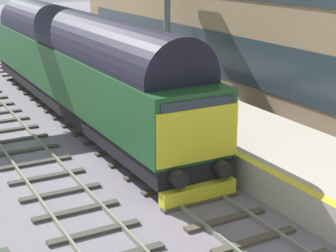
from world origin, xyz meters
TOP-DOWN VIEW (x-y plane):
  - ground_plane at (0.00, 0.00)m, footprint 140.00×140.00m
  - track_main at (0.00, 0.00)m, footprint 2.50×60.00m
  - track_adjacent_west at (-3.36, -0.00)m, footprint 2.50×60.00m
  - station_platform at (3.60, 0.00)m, footprint 4.00×44.00m
  - diesel_locomotive at (0.00, 7.52)m, footprint 2.74×20.19m
  - waiting_passenger at (3.33, 6.06)m, footprint 0.37×0.51m

SIDE VIEW (x-z plane):
  - ground_plane at x=0.00m, z-range 0.00..0.00m
  - track_main at x=0.00m, z-range -0.02..0.13m
  - track_adjacent_west at x=-3.36m, z-range -0.02..0.13m
  - station_platform at x=3.60m, z-range 0.00..1.01m
  - waiting_passenger at x=3.33m, z-range 1.17..2.81m
  - diesel_locomotive at x=0.00m, z-range 0.15..4.83m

